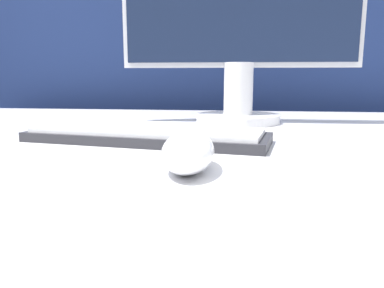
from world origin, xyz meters
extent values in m
cube|color=navy|center=(0.00, 0.66, 0.63)|extent=(5.00, 0.03, 1.27)
ellipsoid|color=white|center=(-0.02, -0.25, 0.77)|extent=(0.06, 0.12, 0.05)
cube|color=#28282D|center=(-0.11, -0.06, 0.75)|extent=(0.43, 0.19, 0.02)
cube|color=silver|center=(-0.11, -0.06, 0.77)|extent=(0.40, 0.17, 0.01)
cylinder|color=silver|center=(0.04, 0.22, 0.76)|extent=(0.20, 0.20, 0.02)
cylinder|color=silver|center=(0.04, 0.22, 0.83)|extent=(0.07, 0.07, 0.12)
camera|label=1|loc=(0.04, -0.67, 0.86)|focal=35.00mm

